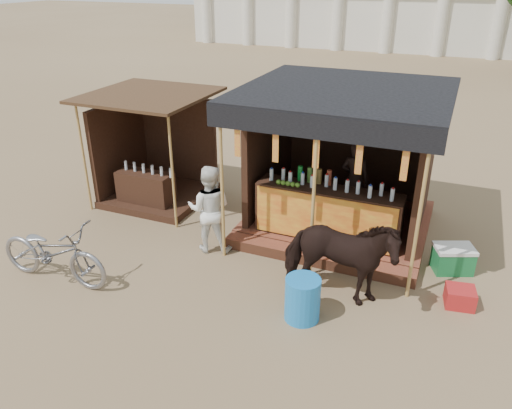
% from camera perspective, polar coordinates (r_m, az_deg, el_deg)
% --- Properties ---
extents(ground, '(120.00, 120.00, 0.00)m').
position_cam_1_polar(ground, '(7.68, -4.73, -12.24)').
color(ground, '#846B4C').
rests_on(ground, ground).
extents(main_stall, '(3.60, 3.61, 2.78)m').
position_cam_1_polar(main_stall, '(9.63, 9.63, 2.73)').
color(main_stall, brown).
rests_on(main_stall, ground).
extents(secondary_stall, '(2.40, 2.40, 2.38)m').
position_cam_1_polar(secondary_stall, '(11.19, -11.84, 4.88)').
color(secondary_stall, '#321C12').
rests_on(secondary_stall, ground).
extents(cow, '(1.80, 0.89, 1.49)m').
position_cam_1_polar(cow, '(7.59, 9.38, -6.18)').
color(cow, black).
rests_on(cow, ground).
extents(motorbike, '(2.04, 0.76, 1.06)m').
position_cam_1_polar(motorbike, '(8.72, -22.19, -5.06)').
color(motorbike, gray).
rests_on(motorbike, ground).
extents(bystander, '(0.93, 0.82, 1.63)m').
position_cam_1_polar(bystander, '(8.87, -5.34, -0.52)').
color(bystander, white).
rests_on(bystander, ground).
extents(blue_barrel, '(0.66, 0.66, 0.67)m').
position_cam_1_polar(blue_barrel, '(7.39, 5.33, -10.69)').
color(blue_barrel, blue).
rests_on(blue_barrel, ground).
extents(red_crate, '(0.48, 0.45, 0.30)m').
position_cam_1_polar(red_crate, '(8.33, 22.27, -9.75)').
color(red_crate, '#AA1C1C').
rests_on(red_crate, ground).
extents(cooler, '(0.76, 0.65, 0.46)m').
position_cam_1_polar(cooler, '(9.11, 21.58, -5.79)').
color(cooler, '#197238').
rests_on(cooler, ground).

